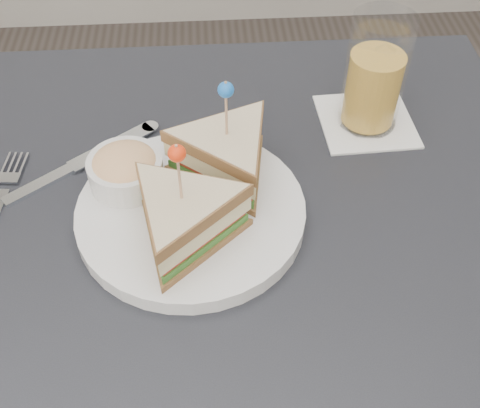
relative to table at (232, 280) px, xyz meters
name	(u,v)px	position (x,y,z in m)	size (l,w,h in m)	color
table	(232,280)	(0.00, 0.00, 0.00)	(0.80, 0.80, 0.75)	black
plate_meal	(195,190)	(-0.04, 0.04, 0.12)	(0.31, 0.31, 0.16)	silver
cutlery_fork	(0,200)	(-0.27, 0.08, 0.08)	(0.04, 0.18, 0.01)	silver
cutlery_knife	(78,164)	(-0.19, 0.13, 0.08)	(0.19, 0.15, 0.01)	white
drink_set	(374,79)	(0.19, 0.20, 0.15)	(0.13, 0.13, 0.16)	white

